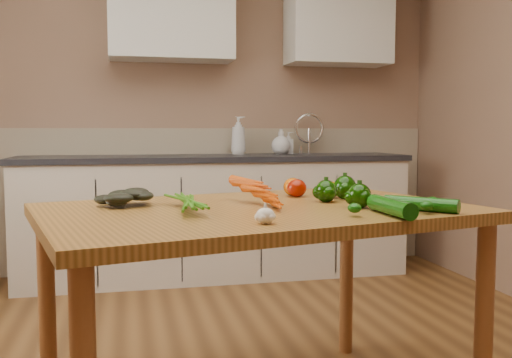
{
  "coord_description": "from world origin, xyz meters",
  "views": [
    {
      "loc": [
        -0.44,
        -1.97,
        1.08
      ],
      "look_at": [
        0.07,
        0.26,
        0.89
      ],
      "focal_mm": 40.0,
      "sensor_mm": 36.0,
      "label": 1
    }
  ],
  "objects_px": {
    "leafy_greens": "(126,192)",
    "tomato_b": "(293,187)",
    "soap_bottle_a": "(238,135)",
    "zucchini_a": "(421,204)",
    "soap_bottle_c": "(281,142)",
    "table": "(258,231)",
    "tomato_a": "(297,188)",
    "garlic_bulb": "(265,216)",
    "pepper_c": "(359,196)",
    "soap_bottle_b": "(288,143)",
    "pepper_a": "(326,191)",
    "carrot_bunch": "(238,197)",
    "tomato_c": "(331,190)",
    "zucchini_b": "(391,207)",
    "pepper_b": "(345,187)"
  },
  "relations": [
    {
      "from": "table",
      "to": "soap_bottle_b",
      "type": "bearing_deg",
      "value": 58.13
    },
    {
      "from": "pepper_b",
      "to": "carrot_bunch",
      "type": "bearing_deg",
      "value": -162.37
    },
    {
      "from": "table",
      "to": "zucchini_b",
      "type": "distance_m",
      "value": 0.49
    },
    {
      "from": "soap_bottle_a",
      "to": "tomato_b",
      "type": "bearing_deg",
      "value": -146.28
    },
    {
      "from": "carrot_bunch",
      "to": "garlic_bulb",
      "type": "bearing_deg",
      "value": -102.29
    },
    {
      "from": "soap_bottle_a",
      "to": "garlic_bulb",
      "type": "height_order",
      "value": "soap_bottle_a"
    },
    {
      "from": "leafy_greens",
      "to": "tomato_b",
      "type": "relative_size",
      "value": 2.6
    },
    {
      "from": "table",
      "to": "soap_bottle_a",
      "type": "relative_size",
      "value": 5.79
    },
    {
      "from": "table",
      "to": "tomato_b",
      "type": "xyz_separation_m",
      "value": [
        0.23,
        0.32,
        0.13
      ]
    },
    {
      "from": "tomato_b",
      "to": "zucchini_b",
      "type": "relative_size",
      "value": 0.32
    },
    {
      "from": "soap_bottle_b",
      "to": "pepper_a",
      "type": "xyz_separation_m",
      "value": [
        -0.49,
        -2.25,
        -0.14
      ]
    },
    {
      "from": "garlic_bulb",
      "to": "tomato_b",
      "type": "bearing_deg",
      "value": 67.2
    },
    {
      "from": "pepper_c",
      "to": "zucchini_a",
      "type": "relative_size",
      "value": 0.34
    },
    {
      "from": "zucchini_b",
      "to": "tomato_b",
      "type": "bearing_deg",
      "value": 103.82
    },
    {
      "from": "pepper_a",
      "to": "zucchini_a",
      "type": "xyz_separation_m",
      "value": [
        0.23,
        -0.31,
        -0.02
      ]
    },
    {
      "from": "soap_bottle_b",
      "to": "tomato_c",
      "type": "height_order",
      "value": "soap_bottle_b"
    },
    {
      "from": "soap_bottle_a",
      "to": "soap_bottle_b",
      "type": "xyz_separation_m",
      "value": [
        0.41,
        0.03,
        -0.06
      ]
    },
    {
      "from": "soap_bottle_a",
      "to": "zucchini_a",
      "type": "bearing_deg",
      "value": -138.71
    },
    {
      "from": "pepper_a",
      "to": "soap_bottle_b",
      "type": "bearing_deg",
      "value": 77.6
    },
    {
      "from": "soap_bottle_a",
      "to": "soap_bottle_c",
      "type": "relative_size",
      "value": 1.51
    },
    {
      "from": "soap_bottle_c",
      "to": "carrot_bunch",
      "type": "distance_m",
      "value": 2.4
    },
    {
      "from": "leafy_greens",
      "to": "tomato_b",
      "type": "height_order",
      "value": "leafy_greens"
    },
    {
      "from": "table",
      "to": "soap_bottle_b",
      "type": "relative_size",
      "value": 9.76
    },
    {
      "from": "garlic_bulb",
      "to": "pepper_c",
      "type": "xyz_separation_m",
      "value": [
        0.41,
        0.27,
        0.02
      ]
    },
    {
      "from": "tomato_c",
      "to": "zucchini_a",
      "type": "distance_m",
      "value": 0.47
    },
    {
      "from": "garlic_bulb",
      "to": "soap_bottle_b",
      "type": "bearing_deg",
      "value": 72.61
    },
    {
      "from": "carrot_bunch",
      "to": "table",
      "type": "bearing_deg",
      "value": -27.49
    },
    {
      "from": "pepper_b",
      "to": "pepper_c",
      "type": "relative_size",
      "value": 1.08
    },
    {
      "from": "carrot_bunch",
      "to": "tomato_c",
      "type": "distance_m",
      "value": 0.47
    },
    {
      "from": "table",
      "to": "pepper_c",
      "type": "distance_m",
      "value": 0.39
    },
    {
      "from": "pepper_b",
      "to": "table",
      "type": "bearing_deg",
      "value": -157.36
    },
    {
      "from": "soap_bottle_c",
      "to": "table",
      "type": "bearing_deg",
      "value": -101.4
    },
    {
      "from": "tomato_a",
      "to": "carrot_bunch",
      "type": "bearing_deg",
      "value": -139.62
    },
    {
      "from": "soap_bottle_a",
      "to": "leafy_greens",
      "type": "distance_m",
      "value": 2.34
    },
    {
      "from": "tomato_b",
      "to": "pepper_c",
      "type": "bearing_deg",
      "value": -73.69
    },
    {
      "from": "soap_bottle_b",
      "to": "pepper_a",
      "type": "distance_m",
      "value": 2.31
    },
    {
      "from": "soap_bottle_b",
      "to": "zucchini_a",
      "type": "height_order",
      "value": "soap_bottle_b"
    },
    {
      "from": "zucchini_b",
      "to": "pepper_c",
      "type": "bearing_deg",
      "value": 98.28
    },
    {
      "from": "table",
      "to": "tomato_a",
      "type": "height_order",
      "value": "tomato_a"
    },
    {
      "from": "leafy_greens",
      "to": "tomato_b",
      "type": "xyz_separation_m",
      "value": [
        0.69,
        0.19,
        -0.02
      ]
    },
    {
      "from": "table",
      "to": "tomato_b",
      "type": "relative_size",
      "value": 20.44
    },
    {
      "from": "soap_bottle_a",
      "to": "garlic_bulb",
      "type": "relative_size",
      "value": 5.14
    },
    {
      "from": "soap_bottle_a",
      "to": "zucchini_b",
      "type": "height_order",
      "value": "soap_bottle_a"
    },
    {
      "from": "pepper_a",
      "to": "zucchini_a",
      "type": "relative_size",
      "value": 0.33
    },
    {
      "from": "garlic_bulb",
      "to": "pepper_a",
      "type": "bearing_deg",
      "value": 52.28
    },
    {
      "from": "soap_bottle_c",
      "to": "carrot_bunch",
      "type": "height_order",
      "value": "soap_bottle_c"
    },
    {
      "from": "soap_bottle_b",
      "to": "zucchini_a",
      "type": "relative_size",
      "value": 0.68
    },
    {
      "from": "tomato_c",
      "to": "zucchini_a",
      "type": "xyz_separation_m",
      "value": [
        0.16,
        -0.44,
        -0.01
      ]
    },
    {
      "from": "carrot_bunch",
      "to": "pepper_b",
      "type": "height_order",
      "value": "pepper_b"
    },
    {
      "from": "soap_bottle_c",
      "to": "tomato_b",
      "type": "xyz_separation_m",
      "value": [
        -0.48,
        -1.97,
        -0.15
      ]
    }
  ]
}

